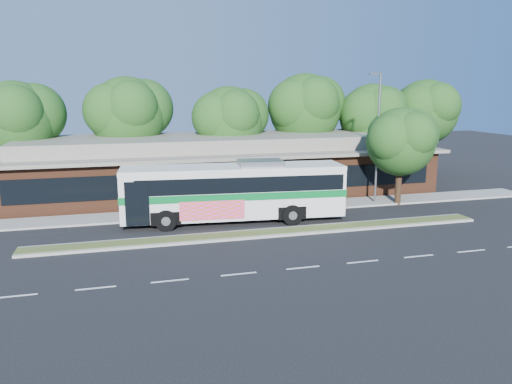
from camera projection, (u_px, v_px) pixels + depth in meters
The scene contains 13 objects.
ground at pixel (271, 237), 27.39m from camera, with size 120.00×120.00×0.00m, color black.
median_strip at pixel (268, 233), 27.94m from camera, with size 26.00×1.10×0.15m, color #3D4A1F.
sidewalk at pixel (243, 210), 33.42m from camera, with size 44.00×2.60×0.12m, color gray.
plaza_building at pixel (222, 165), 39.23m from camera, with size 33.20×11.20×4.45m.
lamp_post at pixel (377, 134), 34.56m from camera, with size 0.93×0.18×9.07m.
tree_bg_a at pixel (22, 118), 36.71m from camera, with size 6.47×5.80×8.63m.
tree_bg_b at pixel (133, 113), 39.69m from camera, with size 6.69×6.00×9.00m.
tree_bg_c at pixel (233, 119), 40.92m from camera, with size 6.24×5.60×8.26m.
tree_bg_d at pixel (309, 108), 43.55m from camera, with size 6.91×6.20×9.37m.
tree_bg_e at pixel (376, 115), 44.29m from camera, with size 6.47×5.80×8.50m.
tree_bg_f at pixel (429, 110), 46.74m from camera, with size 6.69×6.00×8.92m.
transit_bus at pixel (235, 188), 30.25m from camera, with size 13.60×4.08×3.76m.
sidewalk_tree at pixel (404, 140), 34.54m from camera, with size 5.25×4.71×6.79m.
Camera 1 is at (-7.78, -25.17, 7.93)m, focal length 35.00 mm.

